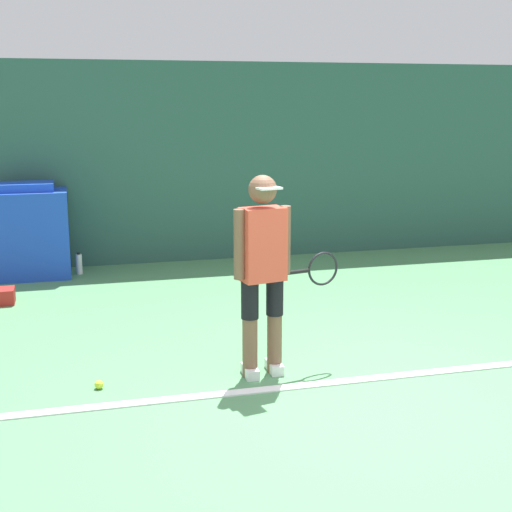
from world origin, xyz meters
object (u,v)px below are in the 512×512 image
at_px(tennis_player, 264,266).
at_px(water_bottle, 79,264).
at_px(covered_chair, 28,232).
at_px(tennis_ball, 99,385).

relative_size(tennis_player, water_bottle, 5.75).
bearing_deg(covered_chair, tennis_player, -62.90).
height_order(tennis_player, covered_chair, tennis_player).
xyz_separation_m(tennis_ball, covered_chair, (-0.67, 3.83, 0.53)).
bearing_deg(tennis_player, tennis_ball, 167.36).
distance_m(covered_chair, water_bottle, 0.73).
distance_m(tennis_player, covered_chair, 4.33).
distance_m(tennis_player, tennis_ball, 1.55).
height_order(tennis_ball, covered_chair, covered_chair).
bearing_deg(tennis_ball, water_bottle, 91.19).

